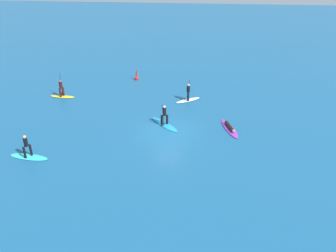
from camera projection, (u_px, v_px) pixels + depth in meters
ground_plane at (168, 132)px, 27.94m from camera, size 120.00×120.00×0.00m
surfer_on_blue_board at (164, 120)px, 28.76m from camera, size 2.73×2.87×2.04m
surfer_on_purple_board at (230, 128)px, 28.24m from camera, size 1.65×3.28×0.39m
surfer_on_yellow_board at (62, 93)px, 33.70m from camera, size 2.49×0.92×2.25m
surfer_on_white_board at (188, 96)px, 32.95m from camera, size 2.46×1.93×2.02m
surfer_on_teal_board at (28, 152)px, 24.50m from camera, size 2.91×1.11×1.77m
marker_buoy at (137, 78)px, 37.92m from camera, size 0.45×0.45×1.12m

